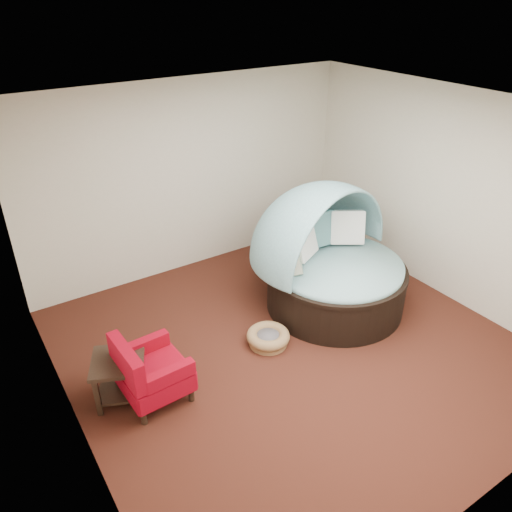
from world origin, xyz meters
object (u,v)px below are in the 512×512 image
red_armchair (149,372)px  side_table (120,373)px  pet_basket (268,337)px  canopy_daybed (331,253)px

red_armchair → side_table: bearing=141.0°
side_table → pet_basket: bearing=-3.8°
pet_basket → side_table: bearing=176.2°
pet_basket → side_table: 1.81m
canopy_daybed → pet_basket: size_ratio=3.17×
pet_basket → red_armchair: bearing=-177.4°
pet_basket → side_table: side_table is taller
red_armchair → side_table: 0.32m
canopy_daybed → pet_basket: canopy_daybed is taller
canopy_daybed → red_armchair: canopy_daybed is taller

